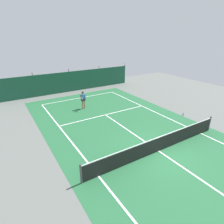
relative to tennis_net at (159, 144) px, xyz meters
name	(u,v)px	position (x,y,z in m)	size (l,w,h in m)	color
ground_plane	(158,151)	(0.00, 0.00, -0.51)	(36.00, 36.00, 0.00)	slate
court_surface	(158,151)	(0.00, 0.00, -0.51)	(11.02, 26.60, 0.01)	#236038
tennis_net	(159,144)	(0.00, 0.00, 0.00)	(10.12, 0.10, 1.10)	black
back_fence	(69,85)	(0.00, 15.40, 0.16)	(16.30, 0.98, 2.70)	#195138
tennis_player	(83,99)	(-0.99, 8.78, 0.45)	(0.66, 0.79, 1.64)	#9E7051
tennis_ball_near_player	(109,99)	(2.43, 9.75, -0.48)	(0.07, 0.07, 0.07)	#CCDB33
parked_car	(36,83)	(-3.38, 17.82, 0.33)	(2.19, 4.29, 1.68)	silver
water_bottle	(183,114)	(5.65, 2.75, -0.39)	(0.08, 0.08, 0.24)	#338CD8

